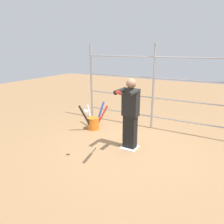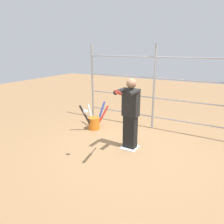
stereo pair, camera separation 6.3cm
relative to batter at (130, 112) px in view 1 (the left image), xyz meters
name	(u,v)px [view 1 (the left image)]	position (x,y,z in m)	size (l,w,h in m)	color
ground_plane	(130,147)	(0.00, -0.02, -0.95)	(24.00, 24.00, 0.00)	#9E754C
home_plate	(130,147)	(0.00, -0.02, -0.94)	(0.40, 0.40, 0.02)	white
fence_backstop	(153,88)	(0.00, -1.62, 0.33)	(4.52, 0.06, 2.55)	#939399
batter	(130,112)	(0.00, 0.00, 0.00)	(0.45, 0.60, 1.75)	black
baseball_bat_swinging	(119,93)	(-0.17, 0.91, 0.64)	(0.34, 0.80, 0.27)	black
softball_in_flight	(86,112)	(0.54, 1.05, 0.20)	(0.10, 0.10, 0.10)	white
bat_bucket	(93,122)	(1.53, -0.66, -0.71)	(0.87, 0.87, 0.84)	orange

